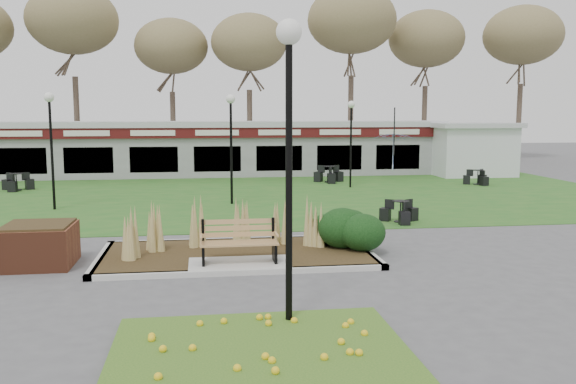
{
  "coord_description": "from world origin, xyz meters",
  "views": [
    {
      "loc": [
        -0.76,
        -12.89,
        3.41
      ],
      "look_at": [
        1.34,
        2.0,
        1.42
      ],
      "focal_mm": 38.0,
      "sensor_mm": 36.0,
      "label": 1
    }
  ],
  "objects": [
    {
      "name": "lamp_post_mid_right",
      "position": [
        0.29,
        9.51,
        2.94
      ],
      "size": [
        0.33,
        0.33,
        4.04
      ],
      "color": "black",
      "rests_on": "ground"
    },
    {
      "name": "food_pavilion",
      "position": [
        0.0,
        19.96,
        1.48
      ],
      "size": [
        24.6,
        3.4,
        2.9
      ],
      "color": "gray",
      "rests_on": "ground"
    },
    {
      "name": "lawn",
      "position": [
        0.0,
        12.0,
        0.01
      ],
      "size": [
        34.0,
        16.0,
        0.02
      ],
      "primitive_type": "cube",
      "color": "#235F1E",
      "rests_on": "ground"
    },
    {
      "name": "tree_backdrop",
      "position": [
        0.0,
        28.0,
        8.36
      ],
      "size": [
        47.24,
        5.24,
        10.36
      ],
      "color": "#47382B",
      "rests_on": "ground"
    },
    {
      "name": "lamp_post_near_right",
      "position": [
        0.58,
        -3.5,
        3.51
      ],
      "size": [
        0.4,
        0.4,
        4.81
      ],
      "color": "black",
      "rests_on": "ground"
    },
    {
      "name": "car_black",
      "position": [
        -8.94,
        27.0,
        0.77
      ],
      "size": [
        4.9,
        3.36,
        1.53
      ],
      "primitive_type": "imported",
      "rotation": [
        0.0,
        0.0,
        1.99
      ],
      "color": "black",
      "rests_on": "ground"
    },
    {
      "name": "lamp_post_mid_left",
      "position": [
        -5.92,
        9.07,
        2.96
      ],
      "size": [
        0.34,
        0.34,
        4.07
      ],
      "color": "black",
      "rests_on": "ground"
    },
    {
      "name": "park_bench",
      "position": [
        0.0,
        0.25,
        0.59
      ],
      "size": [
        1.7,
        0.66,
        0.93
      ],
      "color": "#AB834D",
      "rests_on": "ground"
    },
    {
      "name": "lamp_post_far_right",
      "position": [
        5.83,
        13.74,
        2.83
      ],
      "size": [
        0.32,
        0.32,
        3.89
      ],
      "color": "black",
      "rests_on": "ground"
    },
    {
      "name": "ground",
      "position": [
        0.0,
        0.0,
        0.0
      ],
      "size": [
        100.0,
        100.0,
        0.0
      ],
      "primitive_type": "plane",
      "color": "#515154",
      "rests_on": "ground"
    },
    {
      "name": "bistro_set_a",
      "position": [
        -8.77,
        14.7,
        0.27
      ],
      "size": [
        1.39,
        1.22,
        0.74
      ],
      "color": "black",
      "rests_on": "ground"
    },
    {
      "name": "service_hut",
      "position": [
        13.5,
        18.0,
        1.45
      ],
      "size": [
        4.4,
        3.4,
        2.83
      ],
      "color": "silver",
      "rests_on": "ground"
    },
    {
      "name": "flower_bed",
      "position": [
        0.0,
        -4.6,
        0.07
      ],
      "size": [
        4.2,
        3.0,
        0.16
      ],
      "color": "#33611B",
      "rests_on": "ground"
    },
    {
      "name": "brick_planter",
      "position": [
        -4.4,
        1.0,
        0.48
      ],
      "size": [
        1.5,
        1.5,
        0.95
      ],
      "color": "brown",
      "rests_on": "ground"
    },
    {
      "name": "patio_umbrella",
      "position": [
        8.0,
        14.27,
        1.58
      ],
      "size": [
        2.51,
        2.53,
        2.5
      ],
      "color": "black",
      "rests_on": "ground"
    },
    {
      "name": "bistro_set_b",
      "position": [
        5.27,
        5.0,
        0.24
      ],
      "size": [
        1.25,
        1.13,
        0.67
      ],
      "color": "black",
      "rests_on": "ground"
    },
    {
      "name": "bistro_set_d",
      "position": [
        12.0,
        13.95,
        0.25
      ],
      "size": [
        1.27,
        1.21,
        0.69
      ],
      "color": "black",
      "rests_on": "ground"
    },
    {
      "name": "bistro_set_c",
      "position": [
        5.3,
        15.79,
        0.28
      ],
      "size": [
        1.48,
        1.32,
        0.79
      ],
      "color": "black",
      "rests_on": "ground"
    },
    {
      "name": "planting_bed",
      "position": [
        1.27,
        1.35,
        0.37
      ],
      "size": [
        6.75,
        3.4,
        1.27
      ],
      "color": "#302513",
      "rests_on": "ground"
    }
  ]
}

